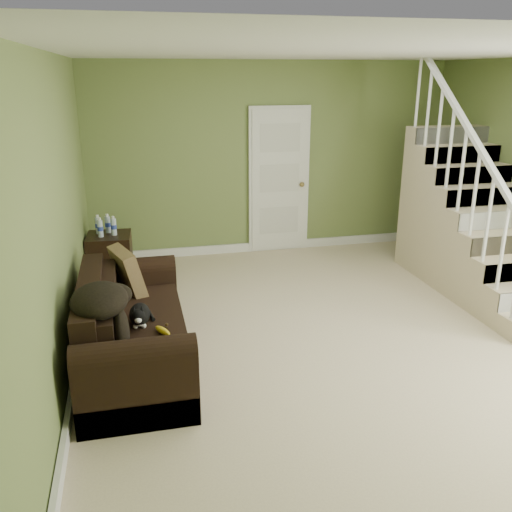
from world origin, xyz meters
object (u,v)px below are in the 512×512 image
side_table (110,258)px  banana (163,331)px  cat (140,315)px  sofa (130,333)px

side_table → banana: size_ratio=4.35×
side_table → cat: 2.20m
side_table → cat: (0.30, -2.17, 0.20)m
side_table → sofa: bearing=-84.3°
sofa → cat: bearing=-49.3°
cat → banana: 0.28m
banana → sofa: bearing=98.1°
sofa → cat: 0.26m
side_table → banana: 2.44m
side_table → cat: side_table is taller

